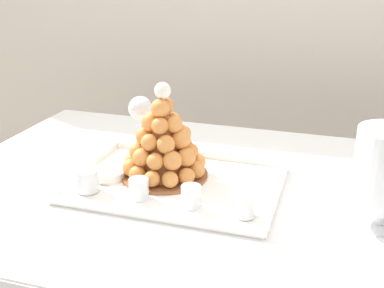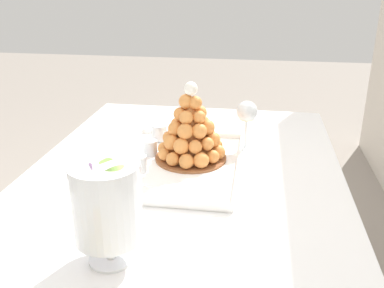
{
  "view_description": "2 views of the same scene",
  "coord_description": "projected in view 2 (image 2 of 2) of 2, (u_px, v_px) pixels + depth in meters",
  "views": [
    {
      "loc": [
        0.2,
        -1.11,
        1.31
      ],
      "look_at": [
        -0.14,
        -0.05,
        0.88
      ],
      "focal_mm": 45.34,
      "sensor_mm": 36.0,
      "label": 1
    },
    {
      "loc": [
        1.05,
        0.21,
        1.33
      ],
      "look_at": [
        0.04,
        0.05,
        0.92
      ],
      "focal_mm": 40.27,
      "sensor_mm": 36.0,
      "label": 2
    }
  ],
  "objects": [
    {
      "name": "dessert_cup_mid_right",
      "position": [
        125.0,
        184.0,
        1.2
      ],
      "size": [
        0.05,
        0.05,
        0.05
      ],
      "color": "silver",
      "rests_on": "serving_tray"
    },
    {
      "name": "dessert_cup_left",
      "position": [
        159.0,
        133.0,
        1.57
      ],
      "size": [
        0.06,
        0.06,
        0.06
      ],
      "color": "silver",
      "rests_on": "serving_tray"
    },
    {
      "name": "creme_brulee_ramekin",
      "position": [
        182.0,
        140.0,
        1.55
      ],
      "size": [
        0.09,
        0.09,
        0.02
      ],
      "color": "white",
      "rests_on": "serving_tray"
    },
    {
      "name": "dessert_cup_mid_left",
      "position": [
        150.0,
        148.0,
        1.45
      ],
      "size": [
        0.05,
        0.05,
        0.05
      ],
      "color": "silver",
      "rests_on": "serving_tray"
    },
    {
      "name": "macaron_goblet",
      "position": [
        107.0,
        203.0,
        0.88
      ],
      "size": [
        0.15,
        0.15,
        0.24
      ],
      "color": "white",
      "rests_on": "buffet_table"
    },
    {
      "name": "serving_tray",
      "position": [
        179.0,
        165.0,
        1.39
      ],
      "size": [
        0.54,
        0.39,
        0.02
      ],
      "color": "white",
      "rests_on": "buffet_table"
    },
    {
      "name": "wine_glass",
      "position": [
        247.0,
        113.0,
        1.48
      ],
      "size": [
        0.07,
        0.07,
        0.17
      ],
      "color": "silver",
      "rests_on": "buffet_table"
    },
    {
      "name": "croquembouche",
      "position": [
        191.0,
        132.0,
        1.39
      ],
      "size": [
        0.23,
        0.23,
        0.26
      ],
      "color": "brown",
      "rests_on": "serving_tray"
    },
    {
      "name": "buffet_table",
      "position": [
        175.0,
        218.0,
        1.24
      ],
      "size": [
        1.67,
        0.99,
        0.74
      ],
      "color": "brown",
      "rests_on": "ground_plane"
    },
    {
      "name": "dessert_cup_centre",
      "position": [
        139.0,
        164.0,
        1.32
      ],
      "size": [
        0.05,
        0.05,
        0.05
      ],
      "color": "silver",
      "rests_on": "serving_tray"
    }
  ]
}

